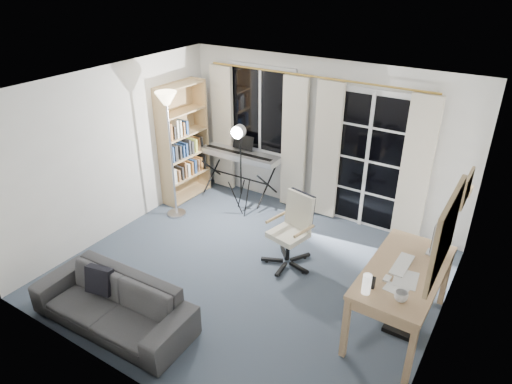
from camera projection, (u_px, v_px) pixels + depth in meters
floor at (249, 274)px, 5.90m from camera, size 4.50×4.00×0.02m
window at (261, 110)px, 7.19m from camera, size 1.20×0.08×1.40m
french_door at (367, 162)px, 6.55m from camera, size 1.32×0.09×2.11m
curtains at (309, 147)px, 6.87m from camera, size 3.60×0.07×2.13m
bookshelf at (181, 145)px, 7.42m from camera, size 0.35×0.91×1.93m
torchiere_lamp at (168, 118)px, 6.53m from camera, size 0.34×0.34×1.97m
keyboard_piano at (240, 156)px, 7.43m from camera, size 1.39×0.68×1.00m
studio_light at (239, 142)px, 6.73m from camera, size 0.29×0.30×1.51m
office_chair at (294, 224)px, 5.89m from camera, size 0.68×0.67×0.98m
desk at (404, 277)px, 4.73m from camera, size 0.75×1.47×0.78m
monitor at (440, 231)px, 4.80m from camera, size 0.19×0.56×0.49m
desk_clutter at (389, 293)px, 4.62m from camera, size 0.47×0.88×0.99m
mug at (401, 295)px, 4.23m from camera, size 0.13×0.10×0.13m
wall_mirror at (445, 234)px, 3.87m from camera, size 0.04×0.94×0.74m
framed_print at (467, 188)px, 4.52m from camera, size 0.03×0.42×0.32m
wall_shelf at (465, 185)px, 5.01m from camera, size 0.16×0.30×0.18m
sofa at (111, 297)px, 4.93m from camera, size 1.88×0.60×0.73m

